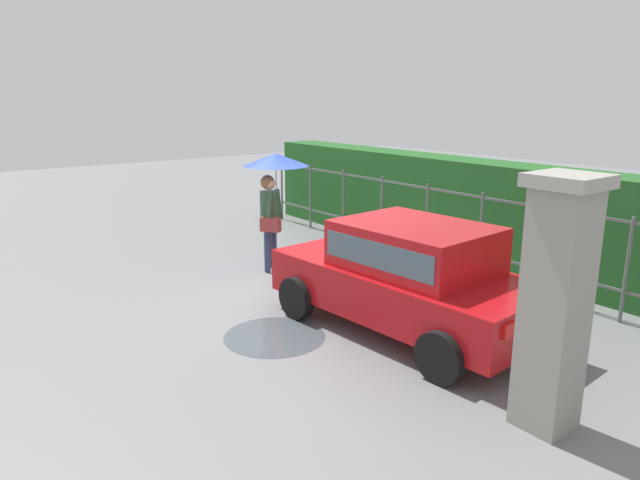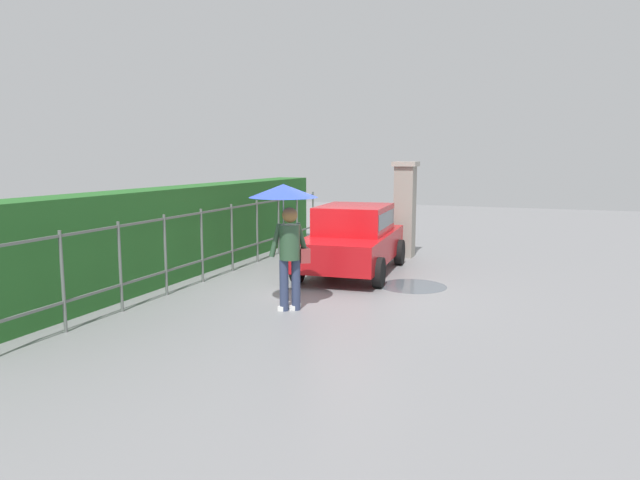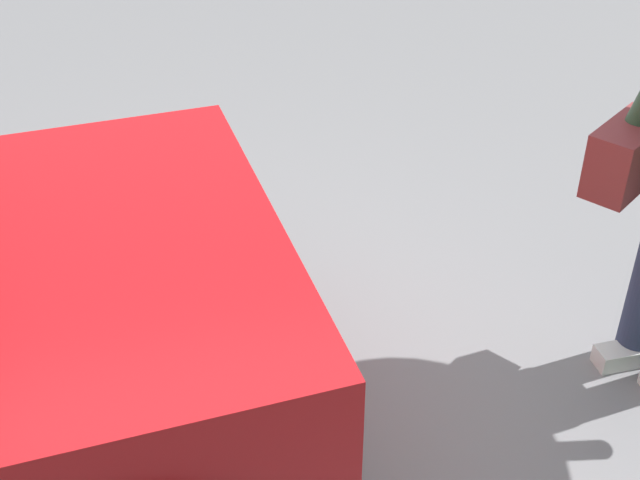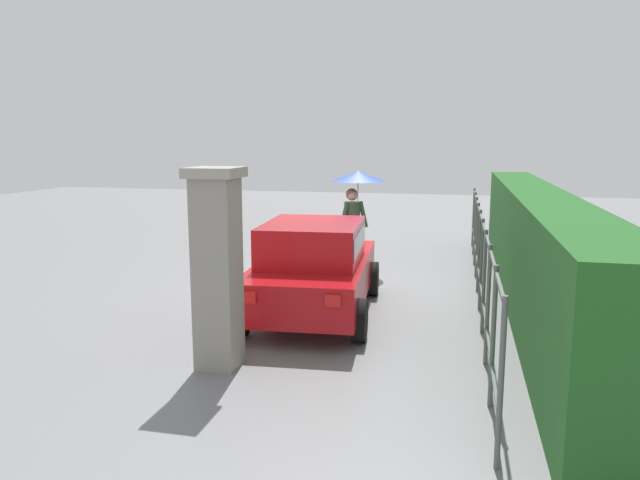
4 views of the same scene
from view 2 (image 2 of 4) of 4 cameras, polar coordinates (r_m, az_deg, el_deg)
The scene contains 7 objects.
ground_plane at distance 11.23m, azimuth 1.54°, elevation -4.80°, with size 40.00×40.00×0.00m, color slate.
car at distance 12.62m, azimuth 3.32°, elevation 0.37°, with size 3.83×2.07×1.48m.
pedestrian at distance 9.42m, azimuth -3.40°, elevation 2.74°, with size 1.14×1.14×2.10m.
gate_pillar at distance 14.73m, azimuth 8.43°, elevation 3.13°, with size 0.60×0.60×2.42m.
fence_section at distance 12.38m, azimuth -10.15°, elevation 0.20°, with size 11.00×0.05×1.50m.
hedge_row at distance 12.84m, azimuth -13.52°, elevation 0.94°, with size 11.95×0.90×1.90m, color #235B23.
puddle_near at distance 11.53m, azimuth 9.22°, elevation -4.54°, with size 1.34×1.34×0.00m, color #4C545B.
Camera 2 is at (-10.30, -3.66, 2.54)m, focal length 32.18 mm.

